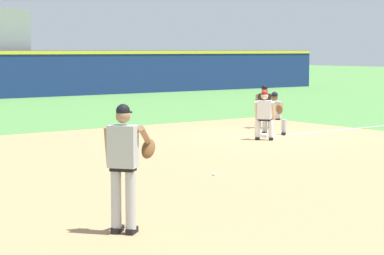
{
  "coord_description": "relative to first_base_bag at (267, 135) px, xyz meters",
  "views": [
    {
      "loc": [
        -15.25,
        -16.62,
        2.61
      ],
      "look_at": [
        -6.85,
        -5.36,
        1.16
      ],
      "focal_mm": 70.0,
      "sensor_mm": 36.0,
      "label": 1
    }
  ],
  "objects": [
    {
      "name": "infield_dirt_patch",
      "position": [
        -4.89,
        -3.83,
        -0.04
      ],
      "size": [
        18.0,
        18.0,
        0.01
      ],
      "primitive_type": "cube",
      "color": "tan",
      "rests_on": "ground"
    },
    {
      "name": "first_base_bag",
      "position": [
        0.0,
        0.0,
        0.0
      ],
      "size": [
        0.38,
        0.38,
        0.09
      ],
      "primitive_type": "cube",
      "color": "white",
      "rests_on": "ground"
    },
    {
      "name": "pitcher",
      "position": [
        -9.74,
        -7.65,
        1.01
      ],
      "size": [
        0.85,
        0.57,
        1.86
      ],
      "color": "black",
      "rests_on": "ground"
    },
    {
      "name": "ground_plane",
      "position": [
        0.0,
        0.0,
        -0.04
      ],
      "size": [
        160.0,
        160.0,
        0.0
      ],
      "primitive_type": "plane",
      "color": "#518942"
    },
    {
      "name": "baseball",
      "position": [
        -5.67,
        -4.55,
        -0.01
      ],
      "size": [
        0.07,
        0.07,
        0.07
      ],
      "primitive_type": "sphere",
      "color": "white",
      "rests_on": "ground"
    },
    {
      "name": "umpire",
      "position": [
        1.66,
        1.95,
        0.75
      ],
      "size": [
        0.66,
        0.68,
        1.46
      ],
      "color": "black",
      "rests_on": "ground"
    },
    {
      "name": "first_baseman",
      "position": [
        0.52,
        0.24,
        0.69
      ],
      "size": [
        0.78,
        1.06,
        1.34
      ],
      "color": "black",
      "rests_on": "ground"
    },
    {
      "name": "baserunner",
      "position": [
        -0.62,
        -0.55,
        0.75
      ],
      "size": [
        0.66,
        0.68,
        1.46
      ],
      "color": "black",
      "rests_on": "ground"
    }
  ]
}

